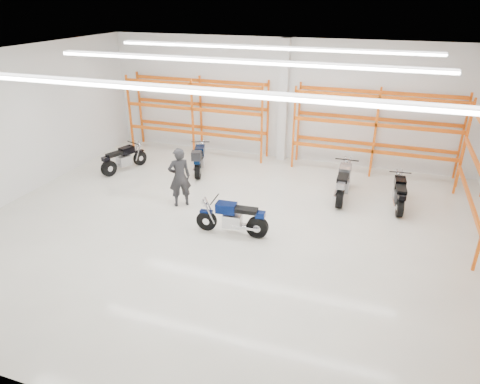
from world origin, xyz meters
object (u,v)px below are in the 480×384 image
(motorcycle_back_d, at_px, (399,194))
(standing_man, at_px, (180,177))
(motorcycle_back_a, at_px, (122,159))
(motorcycle_back_b, at_px, (199,160))
(motorcycle_main, at_px, (235,219))
(motorcycle_back_c, at_px, (343,183))
(structural_column, at_px, (283,102))

(motorcycle_back_d, distance_m, standing_man, 6.59)
(motorcycle_back_a, distance_m, motorcycle_back_b, 2.81)
(motorcycle_main, relative_size, motorcycle_back_a, 1.07)
(motorcycle_back_b, bearing_deg, motorcycle_back_c, -4.97)
(motorcycle_back_c, xyz_separation_m, motorcycle_back_d, (1.68, -0.11, -0.07))
(motorcycle_main, relative_size, motorcycle_back_d, 1.04)
(motorcycle_main, height_order, standing_man, standing_man)
(motorcycle_back_b, xyz_separation_m, standing_man, (0.51, -2.54, 0.41))
(motorcycle_back_c, bearing_deg, standing_man, -155.49)
(motorcycle_back_b, height_order, motorcycle_back_c, motorcycle_back_c)
(motorcycle_main, distance_m, motorcycle_back_b, 4.52)
(motorcycle_back_c, distance_m, structural_column, 4.30)
(motorcycle_main, distance_m, motorcycle_back_c, 4.03)
(motorcycle_back_d, bearing_deg, motorcycle_back_a, -178.96)
(motorcycle_back_a, xyz_separation_m, motorcycle_back_c, (7.82, 0.28, 0.07))
(motorcycle_back_c, bearing_deg, motorcycle_back_a, -177.94)
(standing_man, bearing_deg, structural_column, -147.91)
(motorcycle_main, relative_size, structural_column, 0.44)
(motorcycle_back_a, xyz_separation_m, motorcycle_back_d, (9.49, 0.17, -0.00))
(motorcycle_back_b, relative_size, motorcycle_back_c, 0.92)
(motorcycle_back_c, bearing_deg, motorcycle_main, -127.33)
(motorcycle_back_b, height_order, motorcycle_back_d, motorcycle_back_b)
(motorcycle_back_a, bearing_deg, motorcycle_main, -28.50)
(motorcycle_main, distance_m, standing_man, 2.46)
(motorcycle_back_d, bearing_deg, motorcycle_back_b, 175.34)
(standing_man, bearing_deg, motorcycle_main, 115.80)
(motorcycle_main, xyz_separation_m, structural_column, (-0.25, 6.07, 1.79))
(motorcycle_back_d, height_order, standing_man, standing_man)
(motorcycle_back_a, relative_size, standing_man, 1.01)
(motorcycle_back_c, relative_size, standing_man, 1.21)
(motorcycle_back_a, relative_size, structural_column, 0.41)
(motorcycle_back_a, distance_m, standing_man, 3.73)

